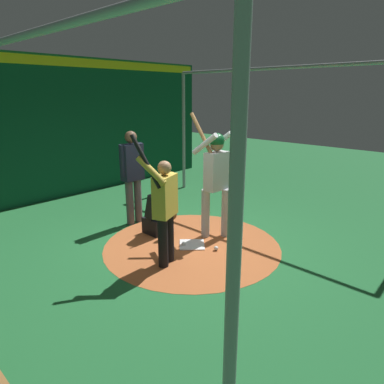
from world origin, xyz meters
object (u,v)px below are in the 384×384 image
at_px(catcher, 158,213).
at_px(baseball_1, 234,234).
at_px(umpire, 133,172).
at_px(baseball_2, 216,248).
at_px(home_plate, 192,244).
at_px(batter, 216,175).
at_px(visitor, 165,206).
at_px(baseball_0, 184,244).

bearing_deg(catcher, baseball_1, 37.53).
height_order(umpire, baseball_2, umpire).
bearing_deg(baseball_2, home_plate, -164.52).
relative_size(batter, catcher, 2.22).
height_order(visitor, baseball_0, visitor).
relative_size(umpire, baseball_2, 24.67).
bearing_deg(home_plate, catcher, -177.25).
height_order(catcher, baseball_2, catcher).
bearing_deg(baseball_0, baseball_2, 26.54).
xyz_separation_m(catcher, baseball_1, (1.10, 0.85, -0.35)).
bearing_deg(baseball_2, catcher, -172.70).
bearing_deg(batter, visitor, -84.69).
bearing_deg(catcher, visitor, -36.25).
xyz_separation_m(baseball_1, baseball_2, (0.14, -0.69, 0.00)).
bearing_deg(baseball_2, batter, 132.20).
distance_m(catcher, baseball_0, 0.82).
distance_m(home_plate, baseball_1, 0.86).
xyz_separation_m(umpire, baseball_1, (1.86, 0.82, -0.99)).
relative_size(batter, baseball_0, 29.58).
bearing_deg(baseball_0, umpire, 175.47).
relative_size(umpire, visitor, 0.92).
bearing_deg(catcher, baseball_0, -7.28).
bearing_deg(visitor, catcher, 122.84).
xyz_separation_m(home_plate, umpire, (-1.56, -0.02, 1.02)).
bearing_deg(baseball_0, visitor, -70.01).
relative_size(home_plate, umpire, 0.23).
bearing_deg(umpire, home_plate, 0.55).
relative_size(home_plate, visitor, 0.21).
height_order(umpire, baseball_1, umpire).
bearing_deg(umpire, visitor, -22.98).
relative_size(catcher, baseball_0, 13.34).
bearing_deg(catcher, umpire, 178.19).
distance_m(home_plate, batter, 1.27).
relative_size(batter, visitor, 1.11).
bearing_deg(umpire, batter, 20.23).
xyz_separation_m(home_plate, baseball_2, (0.43, 0.12, 0.03)).
distance_m(batter, catcher, 1.28).
bearing_deg(home_plate, batter, 87.34).
height_order(umpire, visitor, visitor).
xyz_separation_m(baseball_0, baseball_2, (0.51, 0.25, 0.00)).
relative_size(catcher, umpire, 0.54).
relative_size(batter, baseball_1, 29.58).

